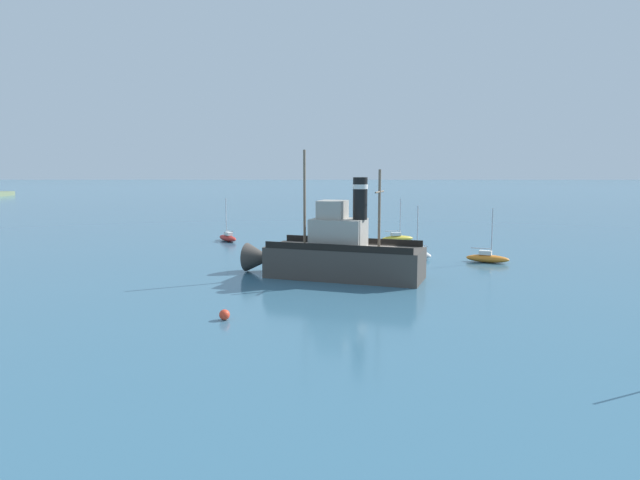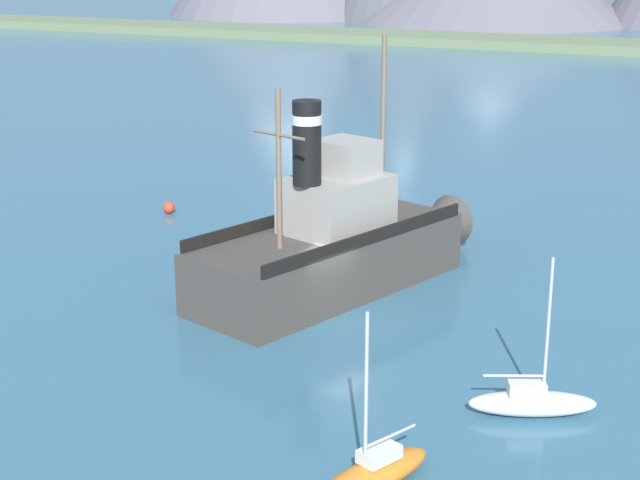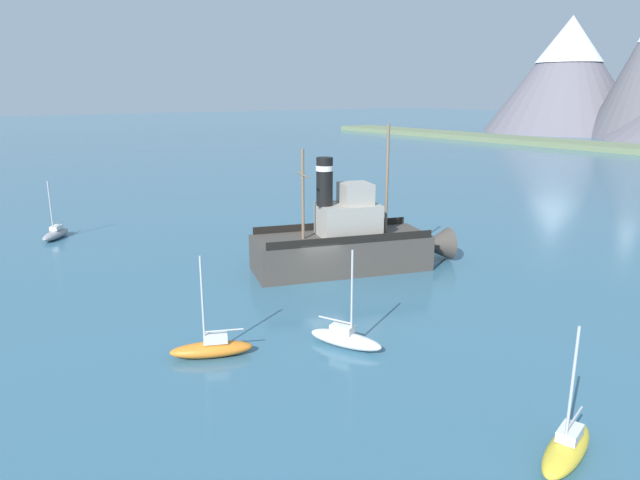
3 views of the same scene
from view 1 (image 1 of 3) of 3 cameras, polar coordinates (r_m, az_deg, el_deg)
ground_plane at (r=46.05m, az=5.88°, el=-3.44°), size 600.00×600.00×0.00m
old_tugboat at (r=44.35m, az=1.72°, el=-1.43°), size 7.96×14.73×9.90m
sailboat_yellow at (r=65.82m, az=7.74°, el=0.20°), size 2.08×3.96×4.90m
sailboat_orange at (r=53.50m, az=16.39°, el=-1.71°), size 2.56×3.92×4.90m
sailboat_white at (r=54.92m, az=9.85°, el=-1.28°), size 3.92×2.55×4.90m
sailboat_red at (r=66.48m, az=-9.21°, el=0.25°), size 3.75×3.07×4.90m
mooring_buoy at (r=32.96m, az=-9.53°, el=-7.38°), size 0.61×0.61×0.61m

